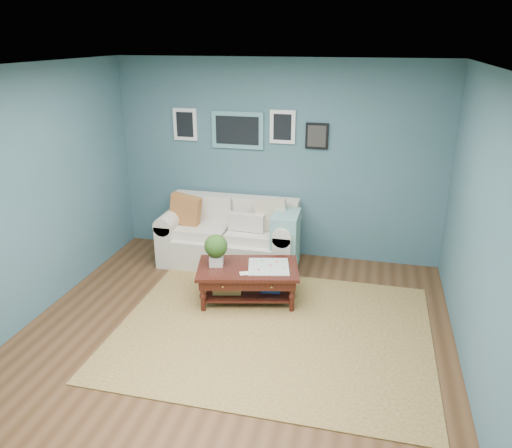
% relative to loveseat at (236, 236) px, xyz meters
% --- Properties ---
extents(room_shell, '(5.00, 5.02, 2.70)m').
position_rel_loveseat_xyz_m(room_shell, '(0.46, -1.97, 0.97)').
color(room_shell, brown).
rests_on(room_shell, ground).
extents(area_rug, '(3.28, 2.62, 0.01)m').
position_rel_loveseat_xyz_m(area_rug, '(0.85, -1.57, -0.39)').
color(area_rug, brown).
rests_on(area_rug, ground).
extents(loveseat, '(1.89, 0.86, 0.97)m').
position_rel_loveseat_xyz_m(loveseat, '(0.00, 0.00, 0.00)').
color(loveseat, silver).
rests_on(loveseat, ground).
extents(coffee_table, '(1.29, 0.92, 0.81)m').
position_rel_loveseat_xyz_m(coffee_table, '(0.36, -1.00, -0.03)').
color(coffee_table, black).
rests_on(coffee_table, ground).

